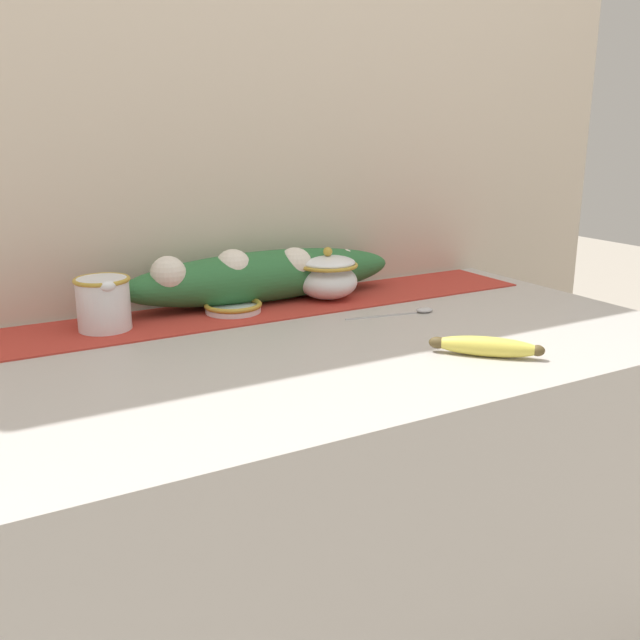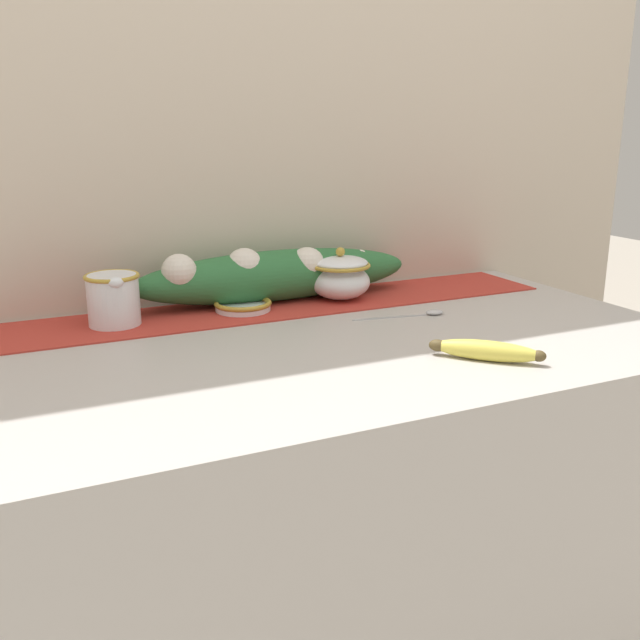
# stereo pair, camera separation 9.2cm
# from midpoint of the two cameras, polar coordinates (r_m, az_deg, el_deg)

# --- Properties ---
(countertop) EXTENTS (1.28, 0.73, 0.90)m
(countertop) POSITION_cam_midpoint_polar(r_m,az_deg,el_deg) (1.47, 3.30, -18.49)
(countertop) COLOR #B7B2AD
(countertop) RESTS_ON ground_plane
(back_wall) EXTENTS (2.08, 0.04, 2.40)m
(back_wall) POSITION_cam_midpoint_polar(r_m,az_deg,el_deg) (1.57, -3.14, 12.81)
(back_wall) COLOR beige
(back_wall) RESTS_ON ground_plane
(table_runner) EXTENTS (1.17, 0.21, 0.00)m
(table_runner) POSITION_cam_midpoint_polar(r_m,az_deg,el_deg) (1.50, -1.05, 1.13)
(table_runner) COLOR #B23328
(table_runner) RESTS_ON countertop
(cream_pitcher) EXTENTS (0.10, 0.12, 0.10)m
(cream_pitcher) POSITION_cam_midpoint_polar(r_m,az_deg,el_deg) (1.38, -14.41, 1.75)
(cream_pitcher) COLOR white
(cream_pitcher) RESTS_ON countertop
(sugar_bowl) EXTENTS (0.13, 0.13, 0.11)m
(sugar_bowl) POSITION_cam_midpoint_polar(r_m,az_deg,el_deg) (1.54, 3.33, 3.50)
(sugar_bowl) COLOR white
(sugar_bowl) RESTS_ON countertop
(small_dish) EXTENTS (0.12, 0.12, 0.02)m
(small_dish) POSITION_cam_midpoint_polar(r_m,az_deg,el_deg) (1.46, -4.40, 1.16)
(small_dish) COLOR white
(small_dish) RESTS_ON countertop
(banana) EXTENTS (0.15, 0.15, 0.03)m
(banana) POSITION_cam_midpoint_polar(r_m,az_deg,el_deg) (1.20, 15.31, -2.39)
(banana) COLOR #DBCC4C
(banana) RESTS_ON countertop
(spoon) EXTENTS (0.19, 0.05, 0.01)m
(spoon) POSITION_cam_midpoint_polar(r_m,az_deg,el_deg) (1.45, 10.36, 0.53)
(spoon) COLOR #B7B7BC
(spoon) RESTS_ON countertop
(poinsettia_garland) EXTENTS (0.62, 0.12, 0.12)m
(poinsettia_garland) POSITION_cam_midpoint_polar(r_m,az_deg,el_deg) (1.52, -1.95, 3.67)
(poinsettia_garland) COLOR #2D6B38
(poinsettia_garland) RESTS_ON countertop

